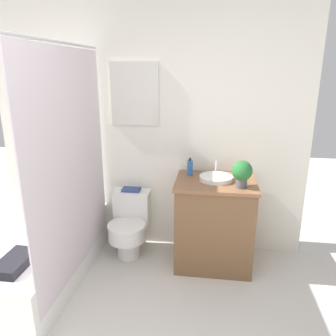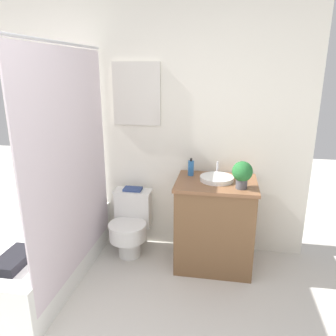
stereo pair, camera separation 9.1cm
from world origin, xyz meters
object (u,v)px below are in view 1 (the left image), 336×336
(potted_plant, at_px, (242,172))
(book_on_tank, at_px, (131,190))
(sink, at_px, (216,178))
(toilet, at_px, (129,224))
(soap_bottle, at_px, (190,168))

(potted_plant, xyz_separation_m, book_on_tank, (-1.04, 0.31, -0.32))
(sink, relative_size, potted_plant, 1.43)
(toilet, distance_m, book_on_tank, 0.34)
(toilet, xyz_separation_m, sink, (0.83, -0.03, 0.53))
(potted_plant, relative_size, book_on_tank, 1.31)
(potted_plant, height_order, book_on_tank, potted_plant)
(sink, relative_size, soap_bottle, 2.02)
(soap_bottle, bearing_deg, potted_plant, -31.32)
(sink, bearing_deg, soap_bottle, 155.42)
(sink, distance_m, potted_plant, 0.29)
(toilet, xyz_separation_m, book_on_tank, (0.00, 0.12, 0.32))
(soap_bottle, relative_size, potted_plant, 0.71)
(toilet, relative_size, potted_plant, 2.68)
(soap_bottle, bearing_deg, sink, -24.58)
(toilet, xyz_separation_m, soap_bottle, (0.58, 0.09, 0.58))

